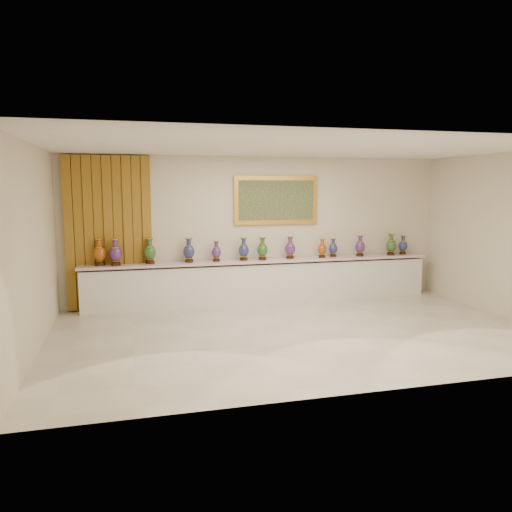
{
  "coord_description": "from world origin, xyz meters",
  "views": [
    {
      "loc": [
        -2.7,
        -7.53,
        2.37
      ],
      "look_at": [
        -0.29,
        1.7,
        1.06
      ],
      "focal_mm": 35.0,
      "sensor_mm": 36.0,
      "label": 1
    }
  ],
  "objects_px": {
    "vase_0": "(100,253)",
    "vase_2": "(150,252)",
    "vase_1": "(116,254)",
    "counter": "(263,282)"
  },
  "relations": [
    {
      "from": "counter",
      "to": "vase_1",
      "type": "bearing_deg",
      "value": -178.86
    },
    {
      "from": "vase_1",
      "to": "counter",
      "type": "bearing_deg",
      "value": 1.14
    },
    {
      "from": "vase_0",
      "to": "vase_2",
      "type": "relative_size",
      "value": 1.04
    },
    {
      "from": "vase_0",
      "to": "vase_2",
      "type": "xyz_separation_m",
      "value": [
        0.93,
        -0.01,
        -0.01
      ]
    },
    {
      "from": "vase_1",
      "to": "vase_2",
      "type": "xyz_separation_m",
      "value": [
        0.64,
        0.06,
        -0.0
      ]
    },
    {
      "from": "counter",
      "to": "vase_1",
      "type": "relative_size",
      "value": 14.33
    },
    {
      "from": "counter",
      "to": "vase_2",
      "type": "bearing_deg",
      "value": 179.89
    },
    {
      "from": "vase_2",
      "to": "counter",
      "type": "bearing_deg",
      "value": -0.11
    },
    {
      "from": "vase_0",
      "to": "vase_1",
      "type": "xyz_separation_m",
      "value": [
        0.29,
        -0.07,
        -0.0
      ]
    },
    {
      "from": "vase_0",
      "to": "vase_1",
      "type": "bearing_deg",
      "value": -13.41
    }
  ]
}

